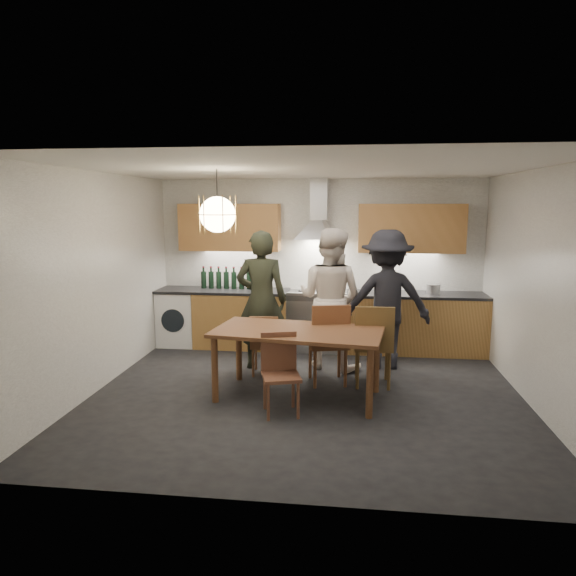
# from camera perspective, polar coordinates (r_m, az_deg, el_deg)

# --- Properties ---
(ground) EXTENTS (5.00, 5.00, 0.00)m
(ground) POSITION_cam_1_polar(r_m,az_deg,el_deg) (6.18, 2.05, -11.70)
(ground) COLOR black
(ground) RESTS_ON ground
(room_shell) EXTENTS (5.02, 4.52, 2.61)m
(room_shell) POSITION_cam_1_polar(r_m,az_deg,el_deg) (5.79, 2.15, 4.27)
(room_shell) COLOR white
(room_shell) RESTS_ON ground
(counter_run) EXTENTS (5.00, 0.62, 0.90)m
(counter_run) POSITION_cam_1_polar(r_m,az_deg,el_deg) (7.91, 3.43, -3.60)
(counter_run) COLOR tan
(counter_run) RESTS_ON ground
(range_stove) EXTENTS (0.90, 0.60, 0.92)m
(range_stove) POSITION_cam_1_polar(r_m,az_deg,el_deg) (7.91, 3.26, -3.66)
(range_stove) COLOR silver
(range_stove) RESTS_ON ground
(wall_fixtures) EXTENTS (4.30, 0.54, 1.10)m
(wall_fixtures) POSITION_cam_1_polar(r_m,az_deg,el_deg) (7.84, 3.41, 6.78)
(wall_fixtures) COLOR tan
(wall_fixtures) RESTS_ON ground
(pendant_lamp) EXTENTS (0.43, 0.43, 0.70)m
(pendant_lamp) POSITION_cam_1_polar(r_m,az_deg,el_deg) (5.84, -7.83, 8.09)
(pendant_lamp) COLOR black
(pendant_lamp) RESTS_ON ground
(dining_table) EXTENTS (2.01, 1.20, 0.80)m
(dining_table) POSITION_cam_1_polar(r_m,az_deg,el_deg) (5.88, 1.10, -5.54)
(dining_table) COLOR brown
(dining_table) RESTS_ON ground
(chair_back_left) EXTENTS (0.38, 0.38, 0.80)m
(chair_back_left) POSITION_cam_1_polar(r_m,az_deg,el_deg) (6.69, -2.59, -5.91)
(chair_back_left) COLOR brown
(chair_back_left) RESTS_ON ground
(chair_back_mid) EXTENTS (0.56, 0.56, 1.03)m
(chair_back_mid) POSITION_cam_1_polar(r_m,az_deg,el_deg) (6.31, 4.60, -5.66)
(chair_back_mid) COLOR brown
(chair_back_mid) RESTS_ON ground
(chair_back_right) EXTENTS (0.47, 0.47, 1.02)m
(chair_back_right) POSITION_cam_1_polar(r_m,az_deg,el_deg) (6.31, 9.49, -5.78)
(chair_back_right) COLOR brown
(chair_back_right) RESTS_ON ground
(chair_front) EXTENTS (0.48, 0.48, 0.86)m
(chair_front) POSITION_cam_1_polar(r_m,az_deg,el_deg) (5.55, -0.90, -8.80)
(chair_front) COLOR brown
(chair_front) RESTS_ON ground
(person_left) EXTENTS (0.69, 0.46, 1.88)m
(person_left) POSITION_cam_1_polar(r_m,az_deg,el_deg) (6.90, -2.97, -1.36)
(person_left) COLOR black
(person_left) RESTS_ON ground
(person_mid) EXTENTS (1.14, 1.03, 1.91)m
(person_mid) POSITION_cam_1_polar(r_m,az_deg,el_deg) (6.96, 4.68, -1.18)
(person_mid) COLOR beige
(person_mid) RESTS_ON ground
(person_right) EXTENTS (1.28, 0.82, 1.88)m
(person_right) POSITION_cam_1_polar(r_m,az_deg,el_deg) (7.06, 10.87, -1.26)
(person_right) COLOR black
(person_right) RESTS_ON ground
(mixing_bowl) EXTENTS (0.34, 0.34, 0.07)m
(mixing_bowl) POSITION_cam_1_polar(r_m,az_deg,el_deg) (7.77, 11.28, -0.37)
(mixing_bowl) COLOR #AEAEB1
(mixing_bowl) RESTS_ON counter_run
(stock_pot) EXTENTS (0.26, 0.26, 0.14)m
(stock_pot) POSITION_cam_1_polar(r_m,az_deg,el_deg) (7.88, 15.85, -0.15)
(stock_pot) COLOR #B2B2B5
(stock_pot) RESTS_ON counter_run
(wine_bottles) EXTENTS (1.06, 0.08, 0.34)m
(wine_bottles) POSITION_cam_1_polar(r_m,az_deg,el_deg) (8.09, -6.03, 1.12)
(wine_bottles) COLOR black
(wine_bottles) RESTS_ON counter_run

